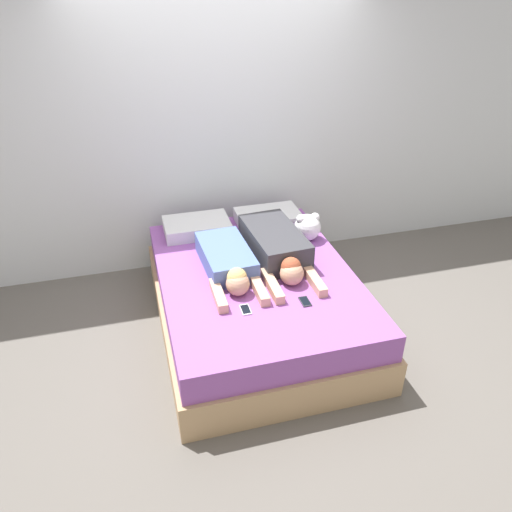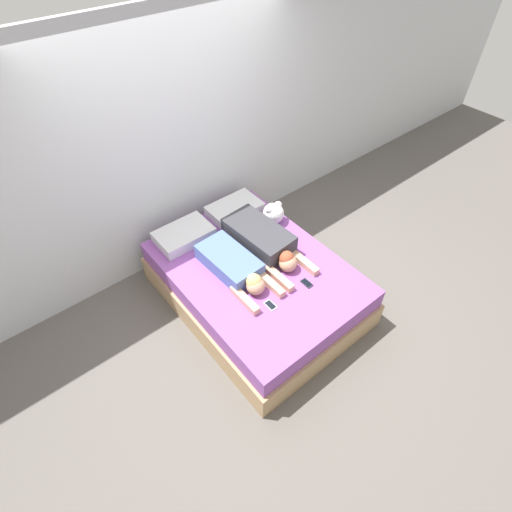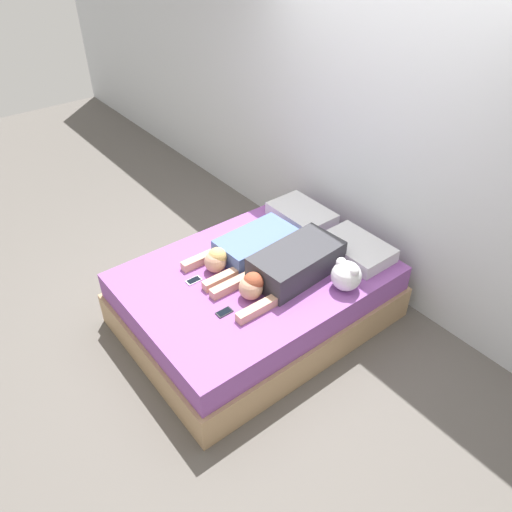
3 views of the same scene
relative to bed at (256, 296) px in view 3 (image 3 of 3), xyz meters
name	(u,v)px [view 3 (image 3 of 3)]	position (x,y,z in m)	size (l,w,h in m)	color
ground_plane	(256,318)	(0.00, 0.00, -0.25)	(12.00, 12.00, 0.00)	#5B5651
wall_back	(370,140)	(0.00, 1.19, 1.05)	(12.00, 0.06, 2.60)	silver
bed	(256,296)	(0.00, 0.00, 0.00)	(1.54, 2.08, 0.52)	tan
pillow_head_left	(302,214)	(-0.33, 0.79, 0.32)	(0.58, 0.38, 0.11)	silver
pillow_head_right	(356,248)	(0.33, 0.79, 0.32)	(0.58, 0.38, 0.11)	silver
person_left	(247,248)	(-0.20, 0.06, 0.35)	(0.39, 0.96, 0.20)	#4C66A5
person_right	(289,266)	(0.22, 0.15, 0.37)	(0.43, 1.07, 0.23)	#333338
cell_phone_left	(194,281)	(-0.20, -0.46, 0.27)	(0.07, 0.12, 0.01)	silver
cell_phone_right	(224,312)	(0.23, -0.47, 0.27)	(0.07, 0.12, 0.01)	#2D2D33
plush_toy	(346,275)	(0.57, 0.41, 0.38)	(0.23, 0.23, 0.24)	white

